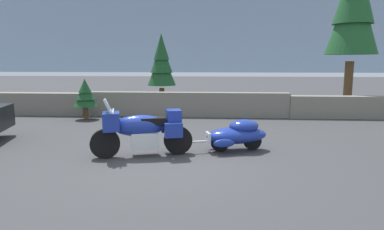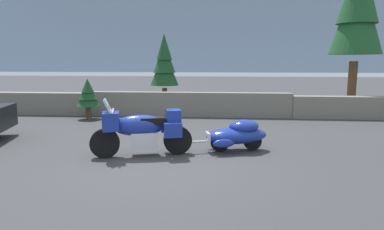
{
  "view_description": "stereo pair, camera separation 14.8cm",
  "coord_description": "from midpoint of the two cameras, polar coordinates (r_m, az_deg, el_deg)",
  "views": [
    {
      "loc": [
        1.2,
        -7.09,
        2.16
      ],
      "look_at": [
        0.62,
        1.13,
        0.85
      ],
      "focal_mm": 32.08,
      "sensor_mm": 36.0,
      "label": 1
    },
    {
      "loc": [
        1.35,
        -7.08,
        2.16
      ],
      "look_at": [
        0.62,
        1.13,
        0.85
      ],
      "focal_mm": 32.08,
      "sensor_mm": 36.0,
      "label": 2
    }
  ],
  "objects": [
    {
      "name": "stone_guard_wall",
      "position": [
        13.42,
        -2.52,
        1.69
      ],
      "size": [
        24.0,
        0.56,
        0.94
      ],
      "color": "slate",
      "rests_on": "ground"
    },
    {
      "name": "ground_plane",
      "position": [
        7.52,
        -4.97,
        -7.71
      ],
      "size": [
        80.0,
        80.0,
        0.0
      ],
      "primitive_type": "plane",
      "color": "#38383A"
    },
    {
      "name": "pine_tree_secondary",
      "position": [
        15.17,
        -4.34,
        8.71
      ],
      "size": [
        1.25,
        1.25,
        3.32
      ],
      "color": "brown",
      "rests_on": "ground"
    },
    {
      "name": "distant_ridgeline",
      "position": [
        103.34,
        4.42,
        12.27
      ],
      "size": [
        240.0,
        80.0,
        16.0
      ],
      "primitive_type": "cube",
      "color": "#7F93AD",
      "rests_on": "ground"
    },
    {
      "name": "car_shaped_trailer",
      "position": [
        8.33,
        7.99,
        -3.18
      ],
      "size": [
        2.21,
        1.1,
        0.76
      ],
      "color": "black",
      "rests_on": "ground"
    },
    {
      "name": "pine_sapling_near",
      "position": [
        13.23,
        -16.62,
        3.38
      ],
      "size": [
        0.87,
        0.87,
        1.51
      ],
      "color": "brown",
      "rests_on": "ground"
    },
    {
      "name": "touring_motorcycle",
      "position": [
        7.86,
        -7.88,
        -2.35
      ],
      "size": [
        2.26,
        1.12,
        1.33
      ],
      "color": "black",
      "rests_on": "ground"
    }
  ]
}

